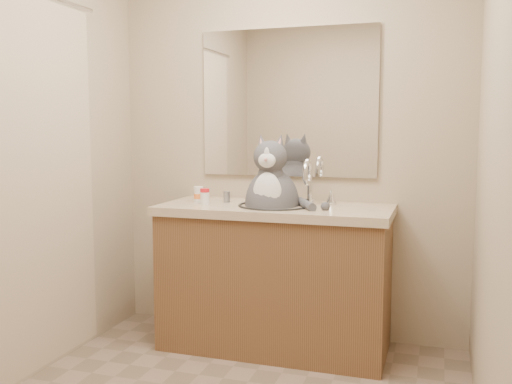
% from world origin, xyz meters
% --- Properties ---
extents(room, '(2.22, 2.52, 2.42)m').
position_xyz_m(room, '(0.00, 0.00, 1.20)').
color(room, '#856D5C').
rests_on(room, ground).
extents(vanity, '(1.34, 0.59, 1.12)m').
position_xyz_m(vanity, '(0.00, 0.96, 0.44)').
color(vanity, brown).
rests_on(vanity, ground).
extents(mirror, '(1.10, 0.02, 0.90)m').
position_xyz_m(mirror, '(0.00, 1.24, 1.45)').
color(mirror, white).
rests_on(mirror, room).
extents(shower_curtain, '(0.02, 1.30, 1.93)m').
position_xyz_m(shower_curtain, '(-1.05, 0.10, 1.03)').
color(shower_curtain, '#C1AC92').
rests_on(shower_curtain, ground).
extents(cat, '(0.46, 0.36, 0.63)m').
position_xyz_m(cat, '(-0.02, 0.95, 0.89)').
color(cat, '#4E4D53').
rests_on(cat, vanity).
extents(pill_bottle_redcap, '(0.06, 0.06, 0.09)m').
position_xyz_m(pill_bottle_redcap, '(-0.41, 0.88, 0.90)').
color(pill_bottle_redcap, white).
rests_on(pill_bottle_redcap, vanity).
extents(pill_bottle_orange, '(0.07, 0.07, 0.10)m').
position_xyz_m(pill_bottle_orange, '(-0.48, 0.96, 0.90)').
color(pill_bottle_orange, white).
rests_on(pill_bottle_orange, vanity).
extents(grey_canister, '(0.04, 0.04, 0.07)m').
position_xyz_m(grey_canister, '(-0.31, 1.00, 0.88)').
color(grey_canister, gray).
rests_on(grey_canister, vanity).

